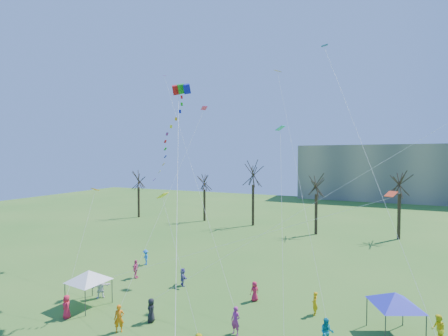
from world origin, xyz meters
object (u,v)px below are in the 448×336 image
at_px(distant_building, 417,173).
at_px(big_box_kite, 172,140).
at_px(canopy_tent_white, 89,276).
at_px(canopy_tent_blue, 395,299).

bearing_deg(distant_building, big_box_kite, -110.66).
relative_size(canopy_tent_white, canopy_tent_blue, 1.05).
distance_m(canopy_tent_white, canopy_tent_blue, 22.27).
bearing_deg(distant_building, canopy_tent_white, -113.10).
relative_size(distant_building, canopy_tent_white, 16.06).
height_order(distant_building, big_box_kite, big_box_kite).
xyz_separation_m(big_box_kite, canopy_tent_blue, (16.42, 1.12, -10.69)).
distance_m(distant_building, canopy_tent_white, 85.15).
xyz_separation_m(distant_building, big_box_kite, (-28.06, -74.39, 5.65)).
distance_m(distant_building, big_box_kite, 79.70).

